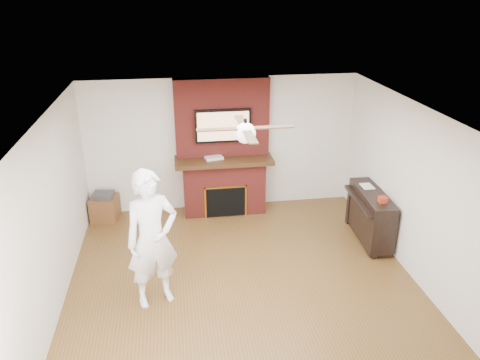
{
  "coord_description": "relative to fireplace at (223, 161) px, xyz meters",
  "views": [
    {
      "loc": [
        -0.88,
        -5.47,
        4.05
      ],
      "look_at": [
        0.07,
        0.9,
        1.3
      ],
      "focal_mm": 35.0,
      "sensor_mm": 36.0,
      "label": 1
    }
  ],
  "objects": [
    {
      "name": "candle_green",
      "position": [
        -0.0,
        -0.18,
        -0.95
      ],
      "size": [
        0.07,
        0.07,
        0.09
      ],
      "primitive_type": "cylinder",
      "color": "#32742E",
      "rests_on": "ground"
    },
    {
      "name": "tv",
      "position": [
        0.0,
        -0.05,
        0.68
      ],
      "size": [
        1.0,
        0.08,
        0.6
      ],
      "color": "black",
      "rests_on": "fireplace"
    },
    {
      "name": "room_shell",
      "position": [
        0.0,
        -2.55,
        0.25
      ],
      "size": [
        5.36,
        5.86,
        2.86
      ],
      "color": "#503517",
      "rests_on": "ground"
    },
    {
      "name": "ceiling_fan",
      "position": [
        -0.0,
        -2.55,
        1.34
      ],
      "size": [
        1.21,
        1.21,
        0.31
      ],
      "color": "black",
      "rests_on": "room_shell"
    },
    {
      "name": "cable_box",
      "position": [
        -0.18,
        -0.1,
        0.11
      ],
      "size": [
        0.35,
        0.25,
        0.05
      ],
      "primitive_type": "cube",
      "rotation": [
        0.0,
        0.0,
        0.22
      ],
      "color": "silver",
      "rests_on": "fireplace"
    },
    {
      "name": "fireplace",
      "position": [
        0.0,
        0.0,
        0.0
      ],
      "size": [
        1.78,
        0.64,
        2.5
      ],
      "color": "maroon",
      "rests_on": "ground"
    },
    {
      "name": "person",
      "position": [
        -1.23,
        -2.62,
        -0.04
      ],
      "size": [
        0.82,
        0.68,
        1.92
      ],
      "primitive_type": "imported",
      "rotation": [
        0.0,
        0.0,
        0.35
      ],
      "color": "white",
      "rests_on": "ground"
    },
    {
      "name": "candle_cream",
      "position": [
        0.07,
        -0.22,
        -0.94
      ],
      "size": [
        0.08,
        0.08,
        0.12
      ],
      "primitive_type": "cylinder",
      "color": "#C4B09C",
      "rests_on": "ground"
    },
    {
      "name": "candle_orange",
      "position": [
        -0.09,
        -0.19,
        -0.94
      ],
      "size": [
        0.07,
        0.07,
        0.12
      ],
      "primitive_type": "cylinder",
      "color": "#EC461B",
      "rests_on": "ground"
    },
    {
      "name": "side_table",
      "position": [
        -2.2,
        -0.07,
        -0.75
      ],
      "size": [
        0.53,
        0.53,
        0.53
      ],
      "rotation": [
        0.0,
        0.0,
        -0.16
      ],
      "color": "#553118",
      "rests_on": "ground"
    },
    {
      "name": "piano",
      "position": [
        2.29,
        -1.47,
        -0.53
      ],
      "size": [
        0.57,
        1.34,
        0.95
      ],
      "rotation": [
        0.0,
        0.0,
        -0.07
      ],
      "color": "black",
      "rests_on": "ground"
    }
  ]
}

